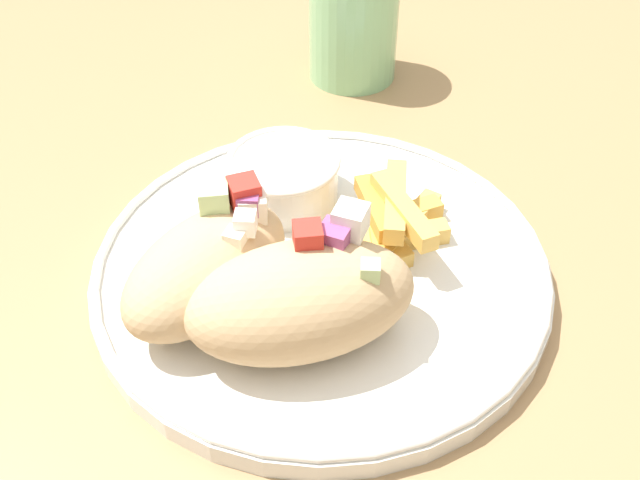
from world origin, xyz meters
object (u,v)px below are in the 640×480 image
at_px(plate, 320,268).
at_px(fries_pile, 391,229).
at_px(water_glass, 353,26).
at_px(pita_sandwich_far, 208,266).
at_px(sauce_ramekin, 284,175).
at_px(pita_sandwich_near, 302,299).

relative_size(plate, fries_pile, 2.61).
bearing_deg(fries_pile, water_glass, 49.48).
height_order(pita_sandwich_far, sauce_ramekin, pita_sandwich_far).
height_order(pita_sandwich_far, water_glass, water_glass).
distance_m(pita_sandwich_far, fries_pile, 0.12).
height_order(pita_sandwich_near, water_glass, water_glass).
xyz_separation_m(plate, pita_sandwich_far, (-0.07, 0.02, 0.03)).
bearing_deg(pita_sandwich_near, plate, 65.23).
xyz_separation_m(pita_sandwich_near, sauce_ramekin, (0.08, 0.10, -0.01)).
relative_size(fries_pile, water_glass, 1.07).
bearing_deg(pita_sandwich_near, pita_sandwich_far, 137.14).
distance_m(pita_sandwich_near, pita_sandwich_far, 0.06).
bearing_deg(pita_sandwich_near, sauce_ramekin, 81.16).
distance_m(plate, water_glass, 0.26).
height_order(plate, fries_pile, fries_pile).
xyz_separation_m(pita_sandwich_near, water_glass, (0.25, 0.20, 0.00)).
bearing_deg(plate, sauce_ramekin, 66.06).
relative_size(pita_sandwich_far, water_glass, 1.21).
bearing_deg(pita_sandwich_far, sauce_ramekin, 14.93).
relative_size(pita_sandwich_near, water_glass, 1.42).
xyz_separation_m(fries_pile, sauce_ramekin, (-0.02, 0.08, 0.01)).
bearing_deg(water_glass, plate, -140.75).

